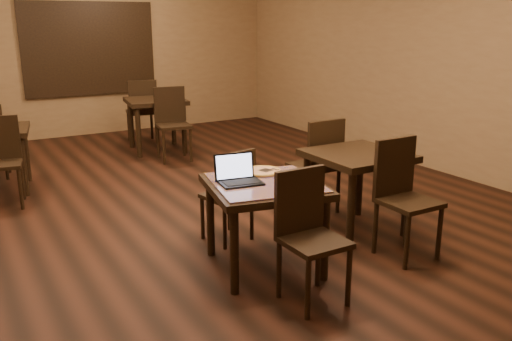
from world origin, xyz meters
TOP-DOWN VIEW (x-y plane):
  - ground at (0.00, 0.00)m, footprint 10.00×10.00m
  - wall_back at (0.00, 5.00)m, footprint 8.00×0.02m
  - wall_right at (4.00, 0.00)m, footprint 0.02×10.00m
  - mural at (0.50, 4.96)m, footprint 2.34×0.05m
  - tiled_table at (0.29, -1.43)m, footprint 1.09×1.09m
  - chair_main_near at (0.29, -2.05)m, footprint 0.44×0.44m
  - chair_main_far at (0.31, -0.81)m, footprint 0.47×0.47m
  - laptop at (0.09, -1.33)m, footprint 0.37×0.31m
  - plate at (0.51, -1.61)m, footprint 0.25×0.25m
  - pizza_slice at (0.51, -1.61)m, footprint 0.18×0.18m
  - pizza_pan at (0.41, -1.19)m, footprint 0.33×0.33m
  - pizza_whole at (0.41, -1.19)m, footprint 0.33×0.33m
  - spatula at (0.43, -1.21)m, footprint 0.16×0.26m
  - napkin_roll at (0.69, -1.57)m, footprint 0.04×0.16m
  - other_table_a at (1.02, 3.13)m, footprint 1.02×1.02m
  - other_table_a_chair_near at (1.04, 2.49)m, footprint 0.53×0.53m
  - other_table_a_chair_far at (1.01, 3.76)m, footprint 0.53×0.53m
  - other_table_b_chair_near at (-1.43, 1.50)m, footprint 0.51×0.51m
  - other_table_c at (1.50, -1.19)m, footprint 0.87×0.87m
  - other_table_c_chair_near at (1.50, -1.80)m, footprint 0.46×0.46m
  - other_table_c_chair_far at (1.50, -0.58)m, footprint 0.46×0.46m

SIDE VIEW (x-z plane):
  - ground at x=0.00m, z-range 0.00..0.00m
  - chair_main_far at x=0.31m, z-range 0.06..0.97m
  - chair_main_near at x=0.29m, z-range 0.06..1.06m
  - other_table_b_chair_near at x=-1.43m, z-range 0.06..1.08m
  - other_table_c_chair_near at x=1.50m, z-range 0.07..1.12m
  - other_table_c_chair_far at x=1.50m, z-range 0.07..1.12m
  - other_table_a_chair_near at x=1.04m, z-range 0.07..1.16m
  - other_table_a_chair_far at x=1.01m, z-range 0.07..1.16m
  - tiled_table at x=0.29m, z-range 0.28..1.04m
  - other_table_c at x=1.50m, z-range 0.27..1.08m
  - other_table_a at x=1.02m, z-range 0.28..1.12m
  - pizza_pan at x=0.41m, z-range 0.76..0.77m
  - plate at x=0.51m, z-range 0.76..0.78m
  - napkin_roll at x=0.69m, z-range 0.76..0.80m
  - pizza_whole at x=0.41m, z-range 0.77..0.79m
  - pizza_slice at x=0.51m, z-range 0.78..0.80m
  - spatula at x=0.43m, z-range 0.78..0.80m
  - laptop at x=0.09m, z-range 0.71..0.94m
  - wall_back at x=0.00m, z-range 0.00..3.00m
  - wall_right at x=4.00m, z-range 0.00..3.00m
  - mural at x=0.50m, z-range 0.73..2.37m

